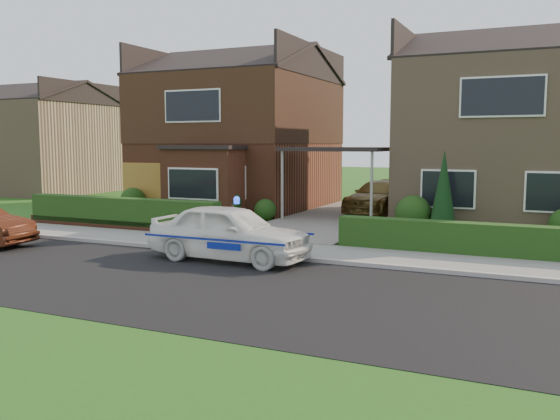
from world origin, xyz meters
The scene contains 23 objects.
ground centered at (0.00, 0.00, 0.00)m, with size 120.00×120.00×0.00m, color #274D14.
road centered at (0.00, 0.00, 0.00)m, with size 60.00×6.00×0.02m, color black.
kerb centered at (0.00, 3.05, 0.06)m, with size 60.00×0.16×0.12m, color #9E9993.
sidewalk centered at (0.00, 4.10, 0.05)m, with size 60.00×2.00×0.10m, color slate.
driveway centered at (0.00, 11.00, 0.06)m, with size 3.80×12.00×0.12m, color #666059.
house_left centered at (-5.78, 13.90, 3.81)m, with size 7.50×9.53×7.25m.
house_right centered at (5.80, 13.99, 3.66)m, with size 7.50×8.06×7.25m.
carport_link centered at (0.00, 10.95, 2.66)m, with size 3.80×3.00×2.77m.
garage_door centered at (-8.25, 9.96, 1.05)m, with size 2.20×0.10×2.10m, color olive.
dwarf_wall centered at (-5.80, 5.30, 0.18)m, with size 7.70×0.25×0.36m, color brown.
hedge_left centered at (-5.80, 5.45, 0.00)m, with size 7.50×0.55×0.90m, color #123711.
hedge_right centered at (5.80, 5.35, 0.00)m, with size 7.50×0.55×0.80m, color #123711.
shrub_left_far centered at (-8.50, 9.50, 0.54)m, with size 1.08×1.08×1.08m, color #123711.
shrub_left_mid centered at (-4.00, 9.30, 0.66)m, with size 1.32×1.32×1.32m, color #123711.
shrub_left_near centered at (-2.40, 9.60, 0.42)m, with size 0.84×0.84×0.84m, color #123711.
shrub_right_near centered at (3.20, 9.40, 0.60)m, with size 1.20×1.20×1.20m, color #123711.
conifer_a centered at (4.20, 9.20, 1.30)m, with size 0.90×0.90×2.60m, color black.
neighbour_left centered at (-20.00, 16.00, 2.60)m, with size 6.50×7.00×5.20m, color #917459.
police_car centered at (0.11, 2.40, 0.71)m, with size 3.81×4.21×1.58m.
driveway_car centered at (1.00, 13.26, 0.75)m, with size 1.77×4.35×1.26m, color brown.
potted_plant_a centered at (-5.06, 8.66, 0.40)m, with size 0.43×0.29×0.81m, color gray.
potted_plant_b centered at (-2.50, 7.12, 0.38)m, with size 0.42×0.34×0.76m, color gray.
potted_plant_c centered at (-6.99, 6.00, 0.36)m, with size 0.40×0.40×0.71m, color gray.
Camera 1 is at (7.29, -10.34, 2.93)m, focal length 38.00 mm.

